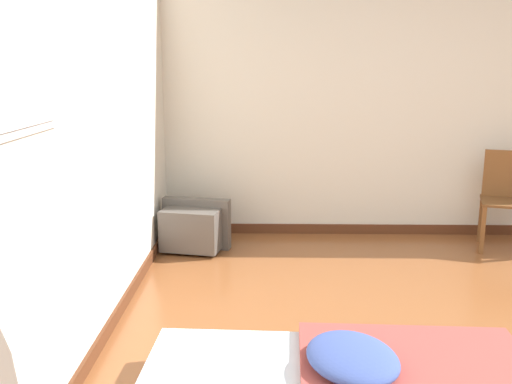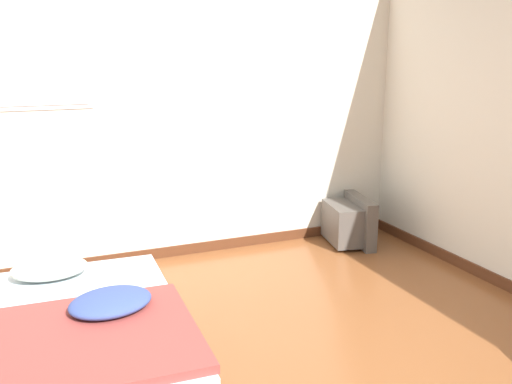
# 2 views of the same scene
# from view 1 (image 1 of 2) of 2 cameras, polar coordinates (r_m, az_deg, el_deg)

# --- Properties ---
(wall_back) EXTENTS (7.47, 0.08, 2.60)m
(wall_back) POSITION_cam_1_polar(r_m,az_deg,el_deg) (2.84, -19.01, 6.37)
(wall_back) COLOR silver
(wall_back) RESTS_ON ground_plane
(wall_right) EXTENTS (0.08, 7.83, 2.60)m
(wall_right) POSITION_cam_1_polar(r_m,az_deg,el_deg) (5.53, 20.09, 8.99)
(wall_right) COLOR silver
(wall_right) RESTS_ON ground_plane
(crt_tv) EXTENTS (0.44, 0.60, 0.44)m
(crt_tv) POSITION_cam_1_polar(r_m,az_deg,el_deg) (4.90, -6.32, -3.52)
(crt_tv) COLOR #56514C
(crt_tv) RESTS_ON ground_plane
(wooden_chair) EXTENTS (0.51, 0.51, 0.84)m
(wooden_chair) POSITION_cam_1_polar(r_m,az_deg,el_deg) (5.37, 23.74, -0.04)
(wooden_chair) COLOR brown
(wooden_chair) RESTS_ON ground_plane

